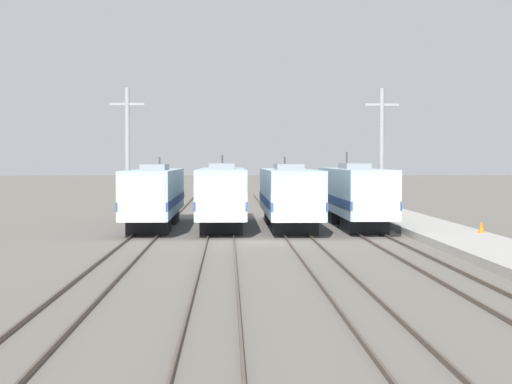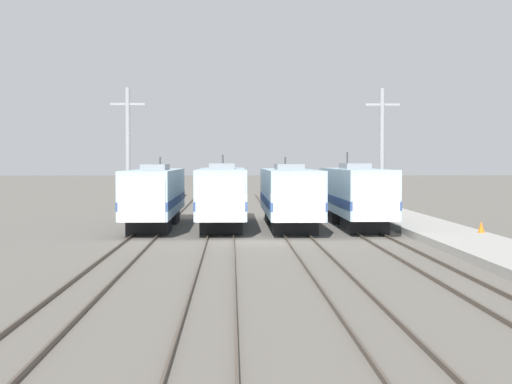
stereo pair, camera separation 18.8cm
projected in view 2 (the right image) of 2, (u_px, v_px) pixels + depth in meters
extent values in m
plane|color=#666059|center=(260.00, 241.00, 46.00)|extent=(400.00, 400.00, 0.00)
cube|color=#4C4238|center=(127.00, 240.00, 45.80)|extent=(0.07, 120.00, 0.15)
cube|color=#4C4238|center=(154.00, 240.00, 45.84)|extent=(0.07, 120.00, 0.15)
cube|color=#4C4238|center=(207.00, 240.00, 45.92)|extent=(0.07, 120.00, 0.15)
cube|color=#4C4238|center=(234.00, 239.00, 45.96)|extent=(0.07, 120.00, 0.15)
cube|color=#4C4238|center=(287.00, 239.00, 46.04)|extent=(0.07, 120.00, 0.15)
cube|color=#4C4238|center=(313.00, 239.00, 46.08)|extent=(0.07, 120.00, 0.15)
cube|color=#4C4238|center=(366.00, 239.00, 46.17)|extent=(0.07, 120.00, 0.15)
cube|color=#4C4238|center=(392.00, 239.00, 46.21)|extent=(0.07, 120.00, 0.15)
cube|color=#232326|center=(149.00, 225.00, 50.82)|extent=(2.39, 3.72, 0.95)
cube|color=#232326|center=(161.00, 216.00, 59.26)|extent=(2.39, 3.72, 0.95)
cube|color=#9EBCCC|center=(155.00, 191.00, 54.97)|extent=(2.82, 16.90, 2.79)
cube|color=navy|center=(155.00, 200.00, 54.99)|extent=(2.86, 16.94, 0.50)
cube|color=silver|center=(143.00, 200.00, 47.33)|extent=(2.59, 1.80, 2.37)
cube|color=black|center=(142.00, 191.00, 46.50)|extent=(2.20, 0.08, 0.66)
cube|color=gray|center=(155.00, 167.00, 54.91)|extent=(1.55, 4.23, 0.35)
cylinder|color=#38383D|center=(160.00, 163.00, 58.61)|extent=(0.12, 0.12, 0.84)
cube|color=#232326|center=(221.00, 225.00, 51.20)|extent=(2.49, 4.03, 0.95)
cube|color=#232326|center=(223.00, 215.00, 60.35)|extent=(2.49, 4.03, 0.95)
cube|color=#9EBCCC|center=(222.00, 190.00, 55.71)|extent=(2.93, 18.30, 2.84)
cube|color=navy|center=(222.00, 199.00, 55.73)|extent=(2.97, 18.34, 0.51)
cube|color=silver|center=(221.00, 200.00, 47.40)|extent=(2.70, 1.87, 2.41)
cube|color=black|center=(220.00, 191.00, 46.53)|extent=(2.29, 0.08, 0.68)
cube|color=gray|center=(222.00, 166.00, 55.65)|extent=(1.61, 4.58, 0.35)
cylinder|color=#38383D|center=(223.00, 162.00, 59.66)|extent=(0.12, 0.12, 0.92)
cube|color=#232326|center=(294.00, 225.00, 50.67)|extent=(2.62, 3.74, 0.95)
cube|color=#232326|center=(285.00, 216.00, 59.16)|extent=(2.62, 3.74, 0.95)
cube|color=#9EBCCC|center=(289.00, 191.00, 54.85)|extent=(3.08, 17.00, 2.80)
cube|color=navy|center=(289.00, 200.00, 54.87)|extent=(3.12, 17.04, 0.50)
cube|color=silver|center=(298.00, 200.00, 47.33)|extent=(2.83, 2.13, 2.38)
cube|color=black|center=(299.00, 191.00, 46.32)|extent=(2.41, 0.08, 0.67)
cube|color=gray|center=(289.00, 167.00, 54.79)|extent=(1.69, 4.25, 0.35)
cylinder|color=#38383D|center=(285.00, 163.00, 58.51)|extent=(0.12, 0.12, 0.81)
cube|color=#232326|center=(364.00, 225.00, 51.25)|extent=(2.41, 3.62, 0.95)
cube|color=#232326|center=(346.00, 216.00, 59.47)|extent=(2.41, 3.62, 0.95)
cube|color=#9EBCCC|center=(355.00, 191.00, 55.29)|extent=(2.84, 16.47, 2.84)
cube|color=navy|center=(355.00, 199.00, 55.31)|extent=(2.88, 16.51, 0.51)
cube|color=silver|center=(373.00, 199.00, 48.01)|extent=(2.61, 2.07, 2.42)
cube|color=black|center=(376.00, 190.00, 47.04)|extent=(2.22, 0.08, 0.68)
cube|color=gray|center=(355.00, 166.00, 55.23)|extent=(1.56, 4.12, 0.35)
cylinder|color=#38383D|center=(347.00, 160.00, 58.84)|extent=(0.12, 0.12, 1.13)
cylinder|color=gray|center=(128.00, 156.00, 57.47)|extent=(0.33, 0.33, 9.21)
cube|color=gray|center=(128.00, 104.00, 57.34)|extent=(2.33, 0.16, 0.16)
cylinder|color=gray|center=(382.00, 156.00, 57.96)|extent=(0.33, 0.33, 9.21)
cube|color=gray|center=(382.00, 105.00, 57.83)|extent=(2.33, 0.16, 0.16)
cube|color=#A8A59E|center=(453.00, 237.00, 46.30)|extent=(4.00, 120.00, 0.40)
cone|color=orange|center=(481.00, 227.00, 46.39)|extent=(0.38, 0.38, 0.64)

